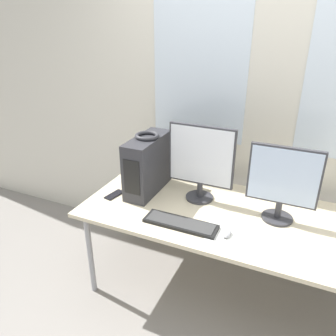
{
  "coord_description": "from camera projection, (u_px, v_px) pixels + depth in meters",
  "views": [
    {
      "loc": [
        0.27,
        -1.41,
        1.89
      ],
      "look_at": [
        -0.56,
        0.44,
        0.96
      ],
      "focal_mm": 35.0,
      "sensor_mm": 36.0,
      "label": 1
    }
  ],
  "objects": [
    {
      "name": "cell_phone",
      "position": [
        114.0,
        195.0,
        2.4
      ],
      "size": [
        0.09,
        0.16,
        0.01
      ],
      "rotation": [
        0.0,
        0.0,
        -0.19
      ],
      "color": "black",
      "rests_on": "desk"
    },
    {
      "name": "desk",
      "position": [
        246.0,
        223.0,
        2.15
      ],
      "size": [
        2.2,
        0.88,
        0.71
      ],
      "color": "beige",
      "rests_on": "ground_plane"
    },
    {
      "name": "keyboard",
      "position": [
        181.0,
        223.0,
        2.05
      ],
      "size": [
        0.47,
        0.14,
        0.02
      ],
      "color": "black",
      "rests_on": "desk"
    },
    {
      "name": "monitor_main",
      "position": [
        201.0,
        160.0,
        2.23
      ],
      "size": [
        0.46,
        0.2,
        0.55
      ],
      "color": "#333338",
      "rests_on": "desk"
    },
    {
      "name": "wall_back",
      "position": [
        273.0,
        101.0,
        2.33
      ],
      "size": [
        8.0,
        0.07,
        2.7
      ],
      "color": "beige",
      "rests_on": "ground_plane"
    },
    {
      "name": "monitor_right_near",
      "position": [
        283.0,
        182.0,
        2.0
      ],
      "size": [
        0.43,
        0.2,
        0.5
      ],
      "color": "#333338",
      "rests_on": "desk"
    },
    {
      "name": "mouse",
      "position": [
        227.0,
        233.0,
        1.95
      ],
      "size": [
        0.05,
        0.09,
        0.03
      ],
      "color": "#B2B2B7",
      "rests_on": "desk"
    },
    {
      "name": "headphones",
      "position": [
        147.0,
        136.0,
        2.3
      ],
      "size": [
        0.17,
        0.17,
        0.03
      ],
      "color": "#333338",
      "rests_on": "pc_tower"
    },
    {
      "name": "pc_tower",
      "position": [
        148.0,
        165.0,
        2.39
      ],
      "size": [
        0.17,
        0.47,
        0.42
      ],
      "color": "#2D2D33",
      "rests_on": "desk"
    },
    {
      "name": "paper_sheet_left",
      "position": [
        223.0,
        237.0,
        1.94
      ],
      "size": [
        0.26,
        0.33,
        0.0
      ],
      "rotation": [
        0.0,
        0.0,
        0.2
      ],
      "color": "white",
      "rests_on": "desk"
    }
  ]
}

